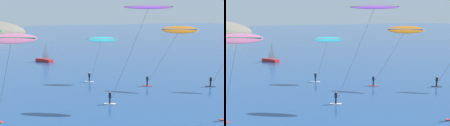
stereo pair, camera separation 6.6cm
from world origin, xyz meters
TOP-DOWN VIEW (x-y plane):
  - sailboat_near at (3.12, 62.46)m, footprint 3.42×5.77m
  - kitesurfer_cyan at (5.61, 36.28)m, footprint 5.20×3.99m
  - kitesurfer_purple at (4.65, 22.53)m, footprint 7.46×5.57m
  - kitesurfer_orange at (14.11, 27.26)m, footprint 6.66×6.21m
  - kitesurfer_pink at (-10.75, 24.53)m, footprint 5.13×4.13m

SIDE VIEW (x-z plane):
  - sailboat_near at x=3.12m, z-range -2.21..3.49m
  - kitesurfer_cyan at x=5.61m, z-range 2.95..10.71m
  - kitesurfer_pink at x=-10.75m, z-range 3.59..13.09m
  - kitesurfer_orange at x=14.11m, z-range 3.69..13.39m
  - kitesurfer_purple at x=4.65m, z-range 5.16..17.75m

